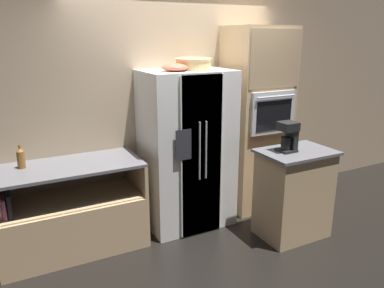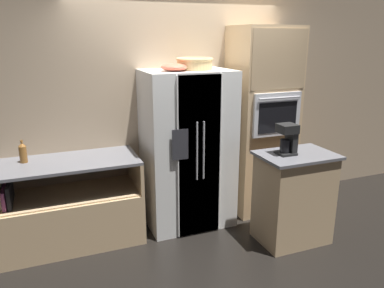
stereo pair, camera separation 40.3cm
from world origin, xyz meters
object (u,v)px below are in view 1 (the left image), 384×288
at_px(fruit_bowl, 175,67).
at_px(wicker_basket, 193,63).
at_px(coffee_maker, 289,135).
at_px(bottle_tall, 21,158).
at_px(refrigerator, 187,150).
at_px(wall_oven, 256,120).

bearing_deg(fruit_bowl, wicker_basket, 18.26).
relative_size(fruit_bowl, coffee_maker, 0.86).
distance_m(wicker_basket, coffee_maker, 1.27).
bearing_deg(fruit_bowl, bottle_tall, 172.78).
distance_m(refrigerator, wall_oven, 1.01).
bearing_deg(wall_oven, wicker_basket, -178.35).
bearing_deg(wicker_basket, bottle_tall, 176.58).
bearing_deg(bottle_tall, coffee_maker, -19.65).
distance_m(fruit_bowl, coffee_maker, 1.38).
xyz_separation_m(refrigerator, coffee_maker, (0.79, -0.77, 0.25)).
height_order(wicker_basket, fruit_bowl, wicker_basket).
relative_size(refrigerator, wall_oven, 0.79).
bearing_deg(refrigerator, bottle_tall, 175.83).
bearing_deg(wicker_basket, refrigerator, -168.50).
xyz_separation_m(refrigerator, wicker_basket, (0.09, 0.02, 0.96)).
distance_m(wicker_basket, bottle_tall, 1.99).
bearing_deg(bottle_tall, wall_oven, -1.74).
bearing_deg(wicker_basket, wall_oven, 1.65).
height_order(wicker_basket, bottle_tall, wicker_basket).
relative_size(bottle_tall, coffee_maker, 0.74).
bearing_deg(fruit_bowl, coffee_maker, -35.82).
xyz_separation_m(refrigerator, bottle_tall, (-1.72, 0.13, 0.13)).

